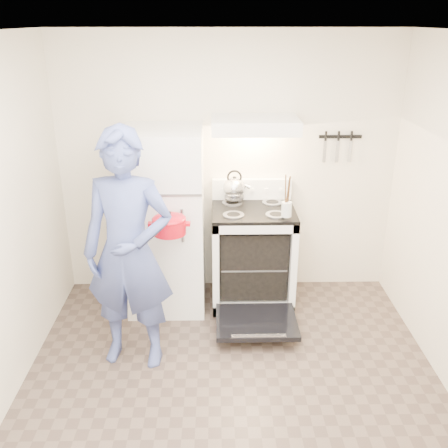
{
  "coord_description": "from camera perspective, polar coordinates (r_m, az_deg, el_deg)",
  "views": [
    {
      "loc": [
        -0.12,
        -2.8,
        2.57
      ],
      "look_at": [
        -0.05,
        1.0,
        1.0
      ],
      "focal_mm": 40.0,
      "sensor_mm": 36.0,
      "label": 1
    }
  ],
  "objects": [
    {
      "name": "floor",
      "position": [
        3.8,
        1.09,
        -20.08
      ],
      "size": [
        3.6,
        3.6,
        0.0
      ],
      "primitive_type": "plane",
      "color": "brown",
      "rests_on": "ground"
    },
    {
      "name": "back_wall",
      "position": [
        4.79,
        0.43,
        6.44
      ],
      "size": [
        3.2,
        0.02,
        2.5
      ],
      "primitive_type": "cube",
      "color": "beige",
      "rests_on": "ground"
    },
    {
      "name": "refrigerator",
      "position": [
        4.61,
        -6.7,
        0.37
      ],
      "size": [
        0.7,
        0.7,
        1.7
      ],
      "primitive_type": "cube",
      "color": "white",
      "rests_on": "floor"
    },
    {
      "name": "stove_body",
      "position": [
        4.78,
        3.26,
        -3.78
      ],
      "size": [
        0.76,
        0.65,
        0.92
      ],
      "primitive_type": "cube",
      "color": "white",
      "rests_on": "floor"
    },
    {
      "name": "cooktop",
      "position": [
        4.59,
        3.39,
        1.54
      ],
      "size": [
        0.76,
        0.65,
        0.03
      ],
      "primitive_type": "cube",
      "color": "black",
      "rests_on": "stove_body"
    },
    {
      "name": "backsplash",
      "position": [
        4.82,
        3.18,
        4.03
      ],
      "size": [
        0.76,
        0.07,
        0.2
      ],
      "primitive_type": "cube",
      "color": "white",
      "rests_on": "cooktop"
    },
    {
      "name": "oven_door",
      "position": [
        4.43,
        3.72,
        -11.09
      ],
      "size": [
        0.7,
        0.54,
        0.04
      ],
      "primitive_type": "cube",
      "color": "black",
      "rests_on": "floor"
    },
    {
      "name": "oven_rack",
      "position": [
        4.79,
        3.26,
        -4.0
      ],
      "size": [
        0.6,
        0.52,
        0.01
      ],
      "primitive_type": "cube",
      "color": "gray",
      "rests_on": "stove_body"
    },
    {
      "name": "range_hood",
      "position": [
        4.45,
        3.55,
        11.26
      ],
      "size": [
        0.76,
        0.5,
        0.12
      ],
      "primitive_type": "cube",
      "color": "white",
      "rests_on": "back_wall"
    },
    {
      "name": "knife_strip",
      "position": [
        4.84,
        13.16,
        9.71
      ],
      "size": [
        0.4,
        0.02,
        0.03
      ],
      "primitive_type": "cube",
      "color": "black",
      "rests_on": "back_wall"
    },
    {
      "name": "pizza_stone",
      "position": [
        4.81,
        2.44,
        -3.68
      ],
      "size": [
        0.33,
        0.33,
        0.02
      ],
      "primitive_type": "cylinder",
      "color": "#966D4C",
      "rests_on": "oven_rack"
    },
    {
      "name": "tea_kettle",
      "position": [
        4.71,
        1.19,
        4.32
      ],
      "size": [
        0.26,
        0.21,
        0.31
      ],
      "primitive_type": null,
      "color": "#B3B3B8",
      "rests_on": "cooktop"
    },
    {
      "name": "utensil_jar",
      "position": [
        4.34,
        7.16,
        1.68
      ],
      "size": [
        0.1,
        0.1,
        0.13
      ],
      "primitive_type": "cylinder",
      "rotation": [
        0.0,
        0.0,
        0.13
      ],
      "color": "silver",
      "rests_on": "cooktop"
    },
    {
      "name": "person",
      "position": [
        3.81,
        -10.85,
        -3.21
      ],
      "size": [
        0.75,
        0.55,
        1.9
      ],
      "primitive_type": "imported",
      "rotation": [
        0.0,
        0.0,
        -0.14
      ],
      "color": "#35427B",
      "rests_on": "floor"
    },
    {
      "name": "dutch_oven",
      "position": [
        4.06,
        -6.26,
        -0.25
      ],
      "size": [
        0.34,
        0.27,
        0.23
      ],
      "primitive_type": null,
      "color": "#BB0917",
      "rests_on": "person"
    }
  ]
}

